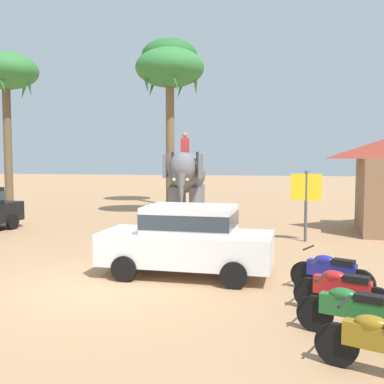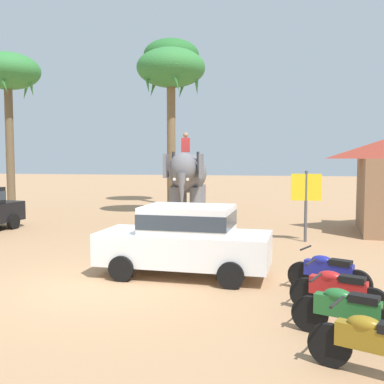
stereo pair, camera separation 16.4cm
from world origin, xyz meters
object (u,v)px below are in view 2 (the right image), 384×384
at_px(car_sedan_foreground, 186,238).
at_px(motorcycle_fourth_in_row, 328,272).
at_px(palm_tree_left_of_road, 171,61).
at_px(motorcycle_second_in_row, 347,311).
at_px(motorcycle_mid_row, 338,290).
at_px(palm_tree_near_hut, 8,76).
at_px(signboard_yellow, 306,192).
at_px(palm_tree_behind_elephant, 171,73).
at_px(motorcycle_nearest_camera, 375,344).
at_px(elephant_with_mahout, 187,177).

distance_m(car_sedan_foreground, motorcycle_fourth_in_row, 3.39).
bearing_deg(palm_tree_left_of_road, motorcycle_fourth_in_row, -66.68).
distance_m(motorcycle_second_in_row, motorcycle_mid_row, 1.13).
xyz_separation_m(motorcycle_mid_row, palm_tree_near_hut, (-14.29, 12.61, 6.41)).
height_order(palm_tree_left_of_road, signboard_yellow, palm_tree_left_of_road).
height_order(motorcycle_second_in_row, palm_tree_behind_elephant, palm_tree_behind_elephant).
relative_size(motorcycle_second_in_row, signboard_yellow, 0.71).
height_order(motorcycle_mid_row, palm_tree_behind_elephant, palm_tree_behind_elephant).
bearing_deg(motorcycle_mid_row, motorcycle_nearest_camera, -85.99).
distance_m(palm_tree_left_of_road, signboard_yellow, 14.37).
bearing_deg(palm_tree_behind_elephant, car_sedan_foreground, -75.25).
xyz_separation_m(palm_tree_behind_elephant, palm_tree_near_hut, (-8.28, -0.11, 0.10)).
xyz_separation_m(elephant_with_mahout, palm_tree_near_hut, (-9.40, 1.63, 4.89)).
bearing_deg(motorcycle_fourth_in_row, motorcycle_mid_row, -89.01).
height_order(motorcycle_mid_row, motorcycle_fourth_in_row, same).
distance_m(elephant_with_mahout, motorcycle_nearest_camera, 14.36).
relative_size(elephant_with_mahout, motorcycle_mid_row, 2.31).
relative_size(motorcycle_nearest_camera, motorcycle_fourth_in_row, 1.01).
xyz_separation_m(motorcycle_second_in_row, palm_tree_left_of_road, (-7.17, 19.03, 7.91)).
relative_size(elephant_with_mahout, motorcycle_second_in_row, 2.31).
bearing_deg(palm_tree_left_of_road, palm_tree_near_hut, -143.40).
bearing_deg(signboard_yellow, palm_tree_behind_elephant, 137.42).
relative_size(motorcycle_second_in_row, motorcycle_mid_row, 1.00).
xyz_separation_m(motorcycle_nearest_camera, motorcycle_mid_row, (-0.17, 2.38, 0.00)).
xyz_separation_m(car_sedan_foreground, motorcycle_mid_row, (3.25, -2.25, -0.46)).
bearing_deg(signboard_yellow, motorcycle_mid_row, -89.03).
bearing_deg(palm_tree_left_of_road, palm_tree_behind_elephant, -77.34).
distance_m(elephant_with_mahout, palm_tree_left_of_road, 9.69).
distance_m(car_sedan_foreground, motorcycle_second_in_row, 4.71).
distance_m(motorcycle_nearest_camera, motorcycle_fourth_in_row, 3.70).
height_order(car_sedan_foreground, palm_tree_left_of_road, palm_tree_left_of_road).
xyz_separation_m(elephant_with_mahout, palm_tree_left_of_road, (-2.28, 6.92, 6.39)).
bearing_deg(elephant_with_mahout, motorcycle_fourth_in_row, -63.23).
distance_m(elephant_with_mahout, motorcycle_mid_row, 12.11).
relative_size(car_sedan_foreground, palm_tree_near_hut, 0.52).
bearing_deg(palm_tree_near_hut, palm_tree_behind_elephant, 0.74).
bearing_deg(signboard_yellow, motorcycle_fourth_in_row, -89.04).
distance_m(elephant_with_mahout, motorcycle_fourth_in_row, 10.93).
height_order(car_sedan_foreground, motorcycle_second_in_row, car_sedan_foreground).
distance_m(car_sedan_foreground, motorcycle_mid_row, 3.98).
bearing_deg(palm_tree_near_hut, elephant_with_mahout, -9.87).
relative_size(motorcycle_nearest_camera, palm_tree_left_of_road, 0.17).
bearing_deg(motorcycle_fourth_in_row, palm_tree_left_of_road, 113.32).
bearing_deg(motorcycle_second_in_row, car_sedan_foreground, 133.84).
xyz_separation_m(elephant_with_mahout, signboard_yellow, (4.77, -3.66, -0.30)).
bearing_deg(motorcycle_fourth_in_row, elephant_with_mahout, 116.77).
height_order(motorcycle_nearest_camera, motorcycle_mid_row, same).
relative_size(motorcycle_fourth_in_row, palm_tree_left_of_road, 0.17).
distance_m(car_sedan_foreground, palm_tree_left_of_road, 17.77).
xyz_separation_m(palm_tree_behind_elephant, palm_tree_left_of_road, (-1.16, 5.18, 1.60)).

